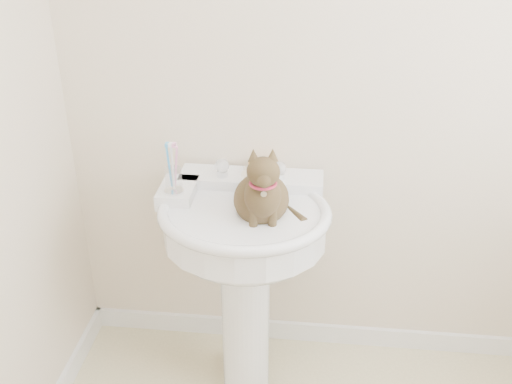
% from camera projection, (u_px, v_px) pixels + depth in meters
% --- Properties ---
extents(wall_back, '(2.20, 0.00, 2.50)m').
position_uv_depth(wall_back, '(357.00, 69.00, 2.11)').
color(wall_back, beige).
rests_on(wall_back, ground).
extents(baseboard_back, '(2.20, 0.02, 0.09)m').
position_uv_depth(baseboard_back, '(336.00, 334.00, 2.67)').
color(baseboard_back, white).
rests_on(baseboard_back, floor).
extents(pedestal_sink, '(0.63, 0.61, 0.86)m').
position_uv_depth(pedestal_sink, '(244.00, 245.00, 2.16)').
color(pedestal_sink, white).
rests_on(pedestal_sink, floor).
extents(faucet, '(0.28, 0.12, 0.14)m').
position_uv_depth(faucet, '(250.00, 170.00, 2.19)').
color(faucet, silver).
rests_on(faucet, pedestal_sink).
extents(soap_bar, '(0.10, 0.08, 0.03)m').
position_uv_depth(soap_bar, '(261.00, 166.00, 2.28)').
color(soap_bar, orange).
rests_on(soap_bar, pedestal_sink).
extents(toothbrush_cup, '(0.07, 0.07, 0.18)m').
position_uv_depth(toothbrush_cup, '(173.00, 179.00, 2.11)').
color(toothbrush_cup, silver).
rests_on(toothbrush_cup, pedestal_sink).
extents(cat, '(0.21, 0.26, 0.39)m').
position_uv_depth(cat, '(262.00, 195.00, 2.03)').
color(cat, '#473A1C').
rests_on(cat, pedestal_sink).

